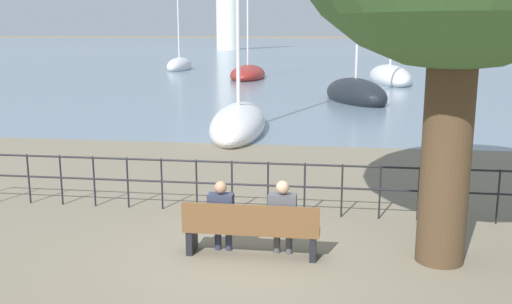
{
  "coord_description": "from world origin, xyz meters",
  "views": [
    {
      "loc": [
        1.3,
        -8.56,
        3.52
      ],
      "look_at": [
        0.0,
        0.5,
        1.59
      ],
      "focal_mm": 40.0,
      "sensor_mm": 36.0,
      "label": 1
    }
  ],
  "objects_px": {
    "seated_person_left": "(221,214)",
    "sailboat_4": "(239,123)",
    "sailboat_2": "(179,66)",
    "park_bench": "(251,230)",
    "sailboat_1": "(248,74)",
    "sailboat_3": "(355,94)",
    "sailboat_5": "(390,77)",
    "seated_person_right": "(282,215)"
  },
  "relations": [
    {
      "from": "seated_person_left",
      "to": "sailboat_4",
      "type": "height_order",
      "value": "sailboat_4"
    },
    {
      "from": "sailboat_2",
      "to": "park_bench",
      "type": "bearing_deg",
      "value": -75.0
    },
    {
      "from": "sailboat_1",
      "to": "sailboat_4",
      "type": "relative_size",
      "value": 1.24
    },
    {
      "from": "sailboat_3",
      "to": "sailboat_4",
      "type": "xyz_separation_m",
      "value": [
        -4.43,
        -9.8,
        -0.08
      ]
    },
    {
      "from": "park_bench",
      "to": "sailboat_5",
      "type": "bearing_deg",
      "value": 81.54
    },
    {
      "from": "park_bench",
      "to": "sailboat_4",
      "type": "distance_m",
      "value": 11.77
    },
    {
      "from": "seated_person_left",
      "to": "sailboat_5",
      "type": "distance_m",
      "value": 33.66
    },
    {
      "from": "seated_person_left",
      "to": "sailboat_2",
      "type": "xyz_separation_m",
      "value": [
        -13.14,
        44.38,
        -0.27
      ]
    },
    {
      "from": "seated_person_left",
      "to": "sailboat_3",
      "type": "relative_size",
      "value": 0.1
    },
    {
      "from": "park_bench",
      "to": "sailboat_3",
      "type": "height_order",
      "value": "sailboat_3"
    },
    {
      "from": "seated_person_right",
      "to": "sailboat_3",
      "type": "xyz_separation_m",
      "value": [
        1.72,
        21.28,
        -0.29
      ]
    },
    {
      "from": "seated_person_right",
      "to": "sailboat_2",
      "type": "relative_size",
      "value": 0.11
    },
    {
      "from": "sailboat_3",
      "to": "sailboat_4",
      "type": "relative_size",
      "value": 1.23
    },
    {
      "from": "sailboat_2",
      "to": "sailboat_4",
      "type": "relative_size",
      "value": 1.24
    },
    {
      "from": "sailboat_3",
      "to": "sailboat_5",
      "type": "relative_size",
      "value": 1.31
    },
    {
      "from": "park_bench",
      "to": "sailboat_1",
      "type": "bearing_deg",
      "value": 99.04
    },
    {
      "from": "sailboat_1",
      "to": "sailboat_4",
      "type": "distance_m",
      "value": 24.2
    },
    {
      "from": "sailboat_2",
      "to": "sailboat_3",
      "type": "distance_m",
      "value": 28.01
    },
    {
      "from": "sailboat_5",
      "to": "park_bench",
      "type": "bearing_deg",
      "value": -103.71
    },
    {
      "from": "sailboat_2",
      "to": "sailboat_5",
      "type": "xyz_separation_m",
      "value": [
        18.58,
        -11.17,
        -0.03
      ]
    },
    {
      "from": "sailboat_1",
      "to": "sailboat_3",
      "type": "bearing_deg",
      "value": -63.37
    },
    {
      "from": "seated_person_right",
      "to": "sailboat_5",
      "type": "height_order",
      "value": "sailboat_5"
    },
    {
      "from": "seated_person_right",
      "to": "sailboat_2",
      "type": "xyz_separation_m",
      "value": [
        -14.12,
        44.39,
        -0.3
      ]
    },
    {
      "from": "park_bench",
      "to": "sailboat_5",
      "type": "distance_m",
      "value": 33.66
    },
    {
      "from": "seated_person_right",
      "to": "sailboat_5",
      "type": "relative_size",
      "value": 0.14
    },
    {
      "from": "sailboat_1",
      "to": "sailboat_2",
      "type": "bearing_deg",
      "value": 129.3
    },
    {
      "from": "park_bench",
      "to": "sailboat_1",
      "type": "xyz_separation_m",
      "value": [
        -5.65,
        35.51,
        -0.11
      ]
    },
    {
      "from": "park_bench",
      "to": "sailboat_4",
      "type": "height_order",
      "value": "sailboat_4"
    },
    {
      "from": "sailboat_1",
      "to": "sailboat_4",
      "type": "xyz_separation_m",
      "value": [
        3.44,
        -23.95,
        -0.02
      ]
    },
    {
      "from": "seated_person_right",
      "to": "sailboat_1",
      "type": "distance_m",
      "value": 35.96
    },
    {
      "from": "seated_person_left",
      "to": "park_bench",
      "type": "bearing_deg",
      "value": -9.42
    },
    {
      "from": "seated_person_left",
      "to": "sailboat_1",
      "type": "xyz_separation_m",
      "value": [
        -5.16,
        35.43,
        -0.33
      ]
    },
    {
      "from": "sailboat_1",
      "to": "sailboat_5",
      "type": "bearing_deg",
      "value": -14.24
    },
    {
      "from": "sailboat_5",
      "to": "sailboat_3",
      "type": "bearing_deg",
      "value": -108.18
    },
    {
      "from": "seated_person_left",
      "to": "sailboat_2",
      "type": "relative_size",
      "value": 0.1
    },
    {
      "from": "seated_person_left",
      "to": "sailboat_2",
      "type": "bearing_deg",
      "value": 106.49
    },
    {
      "from": "seated_person_left",
      "to": "sailboat_5",
      "type": "bearing_deg",
      "value": 80.69
    },
    {
      "from": "sailboat_3",
      "to": "sailboat_4",
      "type": "bearing_deg",
      "value": -136.1
    },
    {
      "from": "seated_person_right",
      "to": "sailboat_1",
      "type": "xyz_separation_m",
      "value": [
        -6.14,
        35.43,
        -0.35
      ]
    },
    {
      "from": "seated_person_right",
      "to": "sailboat_3",
      "type": "bearing_deg",
      "value": 85.38
    },
    {
      "from": "seated_person_left",
      "to": "sailboat_4",
      "type": "xyz_separation_m",
      "value": [
        -1.72,
        11.48,
        -0.35
      ]
    },
    {
      "from": "sailboat_4",
      "to": "seated_person_left",
      "type": "bearing_deg",
      "value": -85.92
    }
  ]
}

